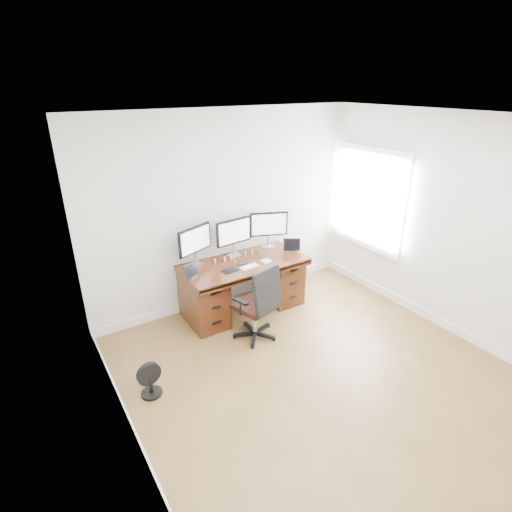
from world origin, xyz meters
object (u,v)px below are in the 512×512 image
monitor_center (234,233)px  keyboard (249,267)px  floor_fan (150,380)px  desk (243,284)px  office_chair (258,315)px

monitor_center → keyboard: (-0.03, -0.45, -0.33)m
floor_fan → keyboard: size_ratio=1.46×
desk → floor_fan: (-1.67, -0.94, -0.22)m
office_chair → floor_fan: (-1.47, -0.26, -0.14)m
desk → monitor_center: (0.00, 0.24, 0.68)m
office_chair → keyboard: bearing=54.5°
desk → floor_fan: 1.93m
desk → keyboard: (-0.03, -0.21, 0.36)m
desk → monitor_center: monitor_center is taller
office_chair → desk: bearing=58.2°
office_chair → monitor_center: (0.20, 0.93, 0.76)m
floor_fan → monitor_center: (1.67, 1.18, 0.90)m
desk → office_chair: (-0.20, -0.69, -0.08)m
floor_fan → monitor_center: bearing=28.2°
office_chair → monitor_center: monitor_center is taller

